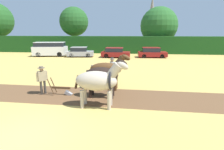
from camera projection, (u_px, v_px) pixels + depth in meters
ground_plane at (19, 137)px, 6.42m from camera, size 240.00×240.00×0.00m
plowed_furrow_strip at (25, 93)px, 11.08m from camera, size 33.28×3.80×0.01m
hedgerow at (109, 45)px, 31.64m from camera, size 73.14×1.59×3.02m
tree_left at (74, 22)px, 34.42m from camera, size 5.62×5.62×8.53m
tree_center_left at (159, 26)px, 34.03m from camera, size 7.14×7.14×8.51m
church_spire at (152, 19)px, 57.30m from camera, size 2.35×2.35×15.28m
draft_horse_lead_left at (98, 81)px, 8.72m from camera, size 2.81×1.09×2.46m
draft_horse_lead_right at (103, 75)px, 10.12m from camera, size 2.61×0.99×2.34m
draft_horse_trail_left at (107, 69)px, 11.49m from camera, size 2.80×0.93×2.45m
plow at (63, 90)px, 10.69m from camera, size 1.47×0.47×1.13m
farmer_at_plow at (42, 78)px, 10.65m from camera, size 0.48×0.53×1.76m
farmer_beside_team at (112, 67)px, 13.66m from camera, size 0.46×0.62×1.81m
parked_van at (50, 49)px, 27.49m from camera, size 5.39×2.68×2.21m
parked_car_left at (80, 52)px, 26.96m from camera, size 4.20×2.35×1.51m
parked_car_center_left at (115, 53)px, 26.20m from camera, size 4.29×1.94×1.49m
parked_car_center at (152, 53)px, 26.24m from camera, size 4.28×1.99×1.51m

